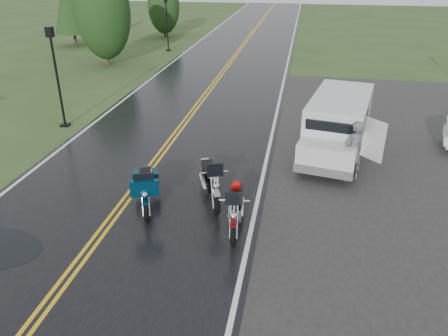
% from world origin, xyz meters
% --- Properties ---
extents(ground, '(120.00, 120.00, 0.00)m').
position_xyz_m(ground, '(0.00, 0.00, 0.00)').
color(ground, '#2D471E').
rests_on(ground, ground).
extents(road, '(8.00, 100.00, 0.04)m').
position_xyz_m(road, '(0.00, 10.00, 0.02)').
color(road, black).
rests_on(road, ground).
extents(motorcycle_red, '(1.10, 2.44, 1.40)m').
position_xyz_m(motorcycle_red, '(3.45, -0.29, 0.70)').
color(motorcycle_red, '#56090A').
rests_on(motorcycle_red, ground).
extents(motorcycle_teal, '(1.58, 2.50, 1.39)m').
position_xyz_m(motorcycle_teal, '(1.00, 0.32, 0.69)').
color(motorcycle_teal, '#052439').
rests_on(motorcycle_teal, ground).
extents(motorcycle_silver, '(1.71, 2.62, 1.45)m').
position_xyz_m(motorcycle_silver, '(2.75, 1.02, 0.73)').
color(motorcycle_silver, '#979A9E').
rests_on(motorcycle_silver, ground).
extents(van_white, '(2.98, 5.61, 2.09)m').
position_xyz_m(van_white, '(5.04, 4.42, 1.05)').
color(van_white, silver).
rests_on(van_white, ground).
extents(person_at_van, '(0.86, 0.81, 1.98)m').
position_xyz_m(person_at_van, '(6.56, 3.85, 0.99)').
color(person_at_van, '#535459').
rests_on(person_at_van, ground).
extents(lamp_post_near_left, '(0.35, 0.35, 4.08)m').
position_xyz_m(lamp_post_near_left, '(-4.88, 6.80, 2.04)').
color(lamp_post_near_left, black).
rests_on(lamp_post_near_left, ground).
extents(lamp_post_far_left, '(0.33, 0.33, 3.82)m').
position_xyz_m(lamp_post_far_left, '(-5.21, 22.94, 1.91)').
color(lamp_post_far_left, black).
rests_on(lamp_post_far_left, ground).
extents(tree_left_mid, '(3.43, 3.43, 5.36)m').
position_xyz_m(tree_left_mid, '(-7.75, 17.84, 2.68)').
color(tree_left_mid, '#1E3D19').
rests_on(tree_left_mid, ground).
extents(tree_left_far, '(2.70, 2.70, 4.15)m').
position_xyz_m(tree_left_far, '(-7.28, 28.84, 2.07)').
color(tree_left_far, '#1E3D19').
rests_on(tree_left_far, ground).
extents(pine_left_far, '(2.78, 2.78, 5.80)m').
position_xyz_m(pine_left_far, '(-13.00, 23.57, 2.90)').
color(pine_left_far, '#1E3D19').
rests_on(pine_left_far, ground).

